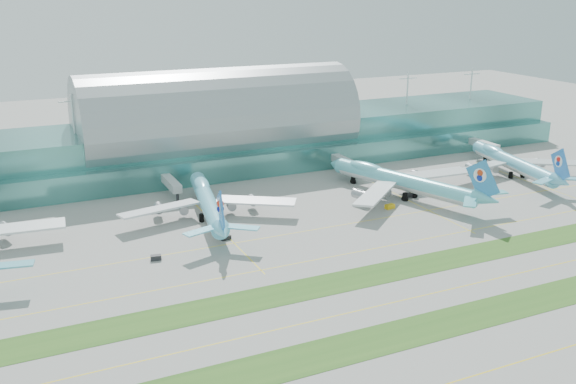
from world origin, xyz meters
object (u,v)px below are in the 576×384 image
airliner_b (208,201)px  airliner_c (401,180)px  terminal (218,134)px  airliner_d (512,162)px

airliner_b → airliner_c: airliner_c is taller
terminal → airliner_c: (48.37, -70.96, -7.75)m
airliner_b → airliner_d: 132.95m
airliner_b → airliner_d: size_ratio=1.00×
airliner_c → airliner_d: bearing=-15.0°
terminal → airliner_b: 68.03m
terminal → airliner_d: bearing=-31.8°
airliner_c → airliner_d: (59.15, 4.34, -0.58)m
terminal → airliner_d: terminal is taller
terminal → airliner_b: terminal is taller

